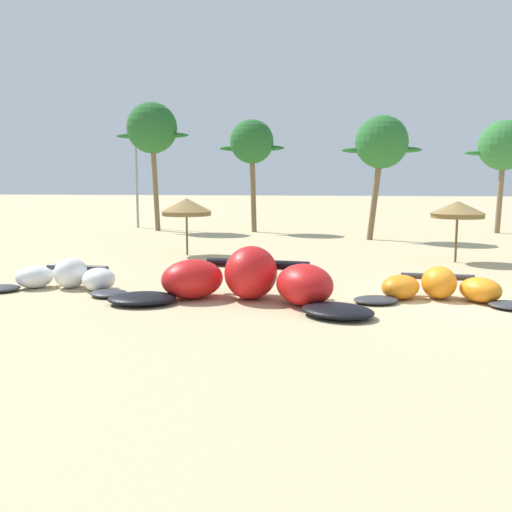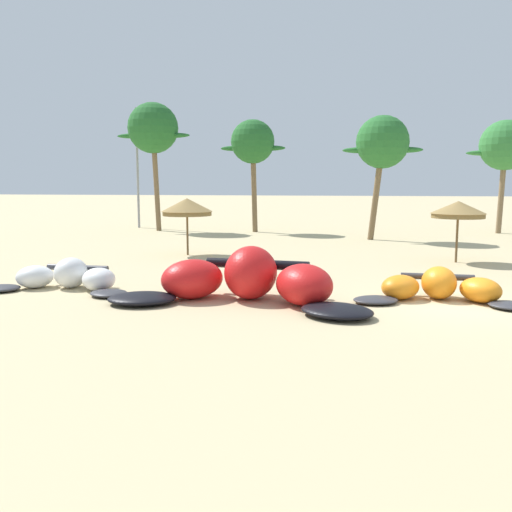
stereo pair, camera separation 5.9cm
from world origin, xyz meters
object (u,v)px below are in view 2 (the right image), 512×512
Objects in this scene: kite_left at (247,281)px; kite_left_of_center at (440,288)px; palm_left at (253,143)px; kite_far_left at (67,278)px; palm_center_left at (505,146)px; lamppost_west at (139,161)px; palm_left_of_gap at (382,143)px; beach_umbrella_middle at (458,210)px; beach_umbrella_near_van at (187,207)px; palm_leftmost at (153,129)px.

kite_left_of_center is (5.63, 1.03, -0.23)m from kite_left.
kite_far_left is at bearing -96.56° from palm_left.
kite_left is at bearing -118.64° from palm_center_left.
kite_far_left is 25.55m from lamppost_west.
palm_center_left is (13.37, 24.49, 5.29)m from kite_left.
kite_far_left is 31.12m from palm_center_left.
palm_left is 1.05× the size of palm_left_of_gap.
kite_left_of_center is at bearing -108.26° from palm_center_left.
lamppost_west reaches higher than palm_left_of_gap.
kite_left is 1.02× the size of palm_left.
lamppost_west is (-12.84, 25.12, 4.47)m from kite_left.
palm_center_left reaches higher than palm_left_of_gap.
beach_umbrella_near_van is at bearing 177.56° from beach_umbrella_middle.
palm_leftmost is at bearing 102.04° from kite_far_left.
kite_far_left is at bearing -77.96° from palm_leftmost.
beach_umbrella_middle reaches higher than kite_far_left.
lamppost_west is at bearing 130.14° from palm_leftmost.
kite_left_of_center is at bearing -66.94° from palm_left.
kite_left_of_center is 0.58× the size of palm_leftmost.
palm_left is 0.86× the size of lamppost_west.
kite_far_left is 1.00× the size of kite_left_of_center.
kite_left_of_center is at bearing -52.82° from palm_leftmost.
lamppost_west is (-9.19, 2.28, -1.11)m from palm_left.
beach_umbrella_near_van is 0.35× the size of palm_left.
palm_leftmost is (-6.15, 12.83, 4.91)m from beach_umbrella_near_van.
beach_umbrella_middle is at bearing -37.54° from lamppost_west.
beach_umbrella_middle is 0.30× the size of lamppost_west.
kite_left_of_center is 8.80m from beach_umbrella_middle.
palm_left is (-9.28, 21.81, 5.81)m from kite_left_of_center.
palm_left is at bearing 83.44° from kite_far_left.
beach_umbrella_middle is (7.65, 9.38, 1.70)m from kite_left.
beach_umbrella_near_van is 0.30× the size of palm_leftmost.
palm_left_of_gap is at bearing -14.36° from palm_leftmost.
beach_umbrella_middle is (2.01, 8.35, 1.94)m from kite_left_of_center.
palm_leftmost is (-16.46, 21.70, 6.85)m from kite_left_of_center.
kite_far_left is 0.68× the size of palm_left.
palm_center_left is 26.24m from lamppost_west.
palm_center_left is at bearing 50.35° from kite_far_left.
palm_leftmost is (-4.65, 21.82, 6.84)m from kite_far_left.
beach_umbrella_near_van is 17.49m from lamppost_west.
kite_left_of_center is at bearing -87.65° from palm_left_of_gap.
palm_leftmost is 1.22× the size of palm_left_of_gap.
beach_umbrella_middle is at bearing 31.51° from kite_far_left.
kite_left_of_center is 28.08m from palm_leftmost.
kite_left_of_center is at bearing 10.37° from kite_left.
kite_left is (6.17, -0.91, 0.22)m from kite_far_left.
palm_leftmost reaches higher than beach_umbrella_near_van.
beach_umbrella_middle is (13.82, 8.47, 1.93)m from kite_far_left.
beach_umbrella_near_van is (-10.31, 8.87, 1.94)m from kite_left_of_center.
beach_umbrella_near_van reaches higher than kite_left.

